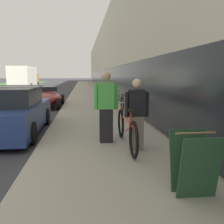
# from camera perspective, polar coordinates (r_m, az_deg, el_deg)

# --- Properties ---
(sidewalk_slab) EXTENTS (3.29, 70.00, 0.13)m
(sidewalk_slab) POSITION_cam_1_polar(r_m,az_deg,el_deg) (24.56, -5.35, 4.54)
(sidewalk_slab) COLOR #A39E8E
(sidewalk_slab) RESTS_ON ground
(storefront_facade) EXTENTS (10.01, 70.00, 7.41)m
(storefront_facade) POSITION_cam_1_polar(r_m,az_deg,el_deg) (33.33, 6.05, 11.86)
(storefront_facade) COLOR beige
(storefront_facade) RESTS_ON ground
(tandem_bicycle) EXTENTS (0.52, 2.47, 0.96)m
(tandem_bicycle) POSITION_cam_1_polar(r_m,az_deg,el_deg) (5.84, 3.31, -3.96)
(tandem_bicycle) COLOR black
(tandem_bicycle) RESTS_ON sidewalk_slab
(person_rider) EXTENTS (0.54, 0.21, 1.58)m
(person_rider) POSITION_cam_1_polar(r_m,az_deg,el_deg) (5.51, 5.64, -0.61)
(person_rider) COLOR #756B5B
(person_rider) RESTS_ON sidewalk_slab
(person_bystander) EXTENTS (0.59, 0.23, 1.74)m
(person_bystander) POSITION_cam_1_polar(r_m,az_deg,el_deg) (6.11, -1.37, 1.10)
(person_bystander) COLOR black
(person_bystander) RESTS_ON sidewalk_slab
(bike_rack_hoop) EXTENTS (0.05, 0.60, 0.84)m
(bike_rack_hoop) POSITION_cam_1_polar(r_m,az_deg,el_deg) (9.49, 3.20, 1.59)
(bike_rack_hoop) COLOR gray
(bike_rack_hoop) RESTS_ON sidewalk_slab
(cruiser_bike_nearest) EXTENTS (0.52, 1.68, 0.85)m
(cruiser_bike_nearest) POSITION_cam_1_polar(r_m,az_deg,el_deg) (10.73, 2.78, 1.59)
(cruiser_bike_nearest) COLOR black
(cruiser_bike_nearest) RESTS_ON sidewalk_slab
(sandwich_board_sign) EXTENTS (0.56, 0.56, 0.90)m
(sandwich_board_sign) POSITION_cam_1_polar(r_m,az_deg,el_deg) (3.72, 18.25, -11.10)
(sandwich_board_sign) COLOR #23472D
(sandwich_board_sign) RESTS_ON sidewalk_slab
(parked_sedan_curbside) EXTENTS (1.95, 4.33, 1.47)m
(parked_sedan_curbside) POSITION_cam_1_polar(r_m,az_deg,el_deg) (8.17, -22.23, -0.16)
(parked_sedan_curbside) COLOR navy
(parked_sedan_curbside) RESTS_ON ground
(vintage_roadster_curbside) EXTENTS (1.89, 3.99, 1.08)m
(vintage_roadster_curbside) POSITION_cam_1_polar(r_m,az_deg,el_deg) (14.23, -15.06, 2.97)
(vintage_roadster_curbside) COLOR maroon
(vintage_roadster_curbside) RESTS_ON ground
(moving_truck) EXTENTS (2.19, 7.18, 2.66)m
(moving_truck) POSITION_cam_1_polar(r_m,az_deg,el_deg) (30.64, -19.39, 7.31)
(moving_truck) COLOR orange
(moving_truck) RESTS_ON ground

